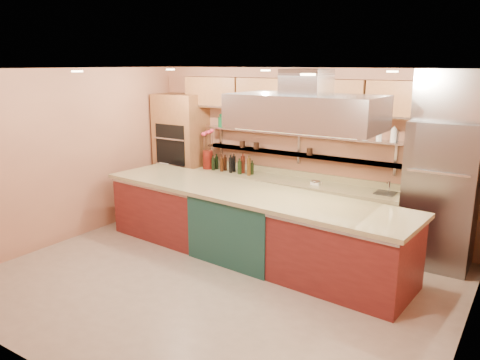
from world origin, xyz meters
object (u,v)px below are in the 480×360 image
Objects in this scene: island at (247,224)px; green_canister at (282,127)px; refrigerator at (440,195)px; flower_vase at (208,160)px; copper_kettle at (249,125)px; kitchen_scale at (316,182)px.

green_canister reaches higher than island.
refrigerator is at bearing -4.89° from green_canister.
copper_kettle is (0.77, 0.22, 0.68)m from flower_vase.
copper_kettle is 0.67m from green_canister.
green_canister is at bearing 175.11° from refrigerator.
island is 14.13× the size of flower_vase.
refrigerator is 2.80m from green_canister.
green_canister is (-0.77, 0.22, 0.83)m from kitchen_scale.
flower_vase is at bearing -171.31° from green_canister.
refrigerator is 12.94× the size of copper_kettle.
copper_kettle reaches higher than flower_vase.
flower_vase is 1.05m from copper_kettle.
kitchen_scale is at bearing 179.70° from refrigerator.
island is at bearing -153.12° from refrigerator.
refrigerator is at bearing -24.73° from kitchen_scale.
flower_vase is 2.21m from kitchen_scale.
refrigerator reaches higher than green_canister.
copper_kettle is (-1.44, 0.22, 0.81)m from kitchen_scale.
island is at bearing -58.69° from copper_kettle.
green_canister reaches higher than flower_vase.
refrigerator reaches higher than flower_vase.
flower_vase is (-4.13, 0.01, 0.05)m from refrigerator.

